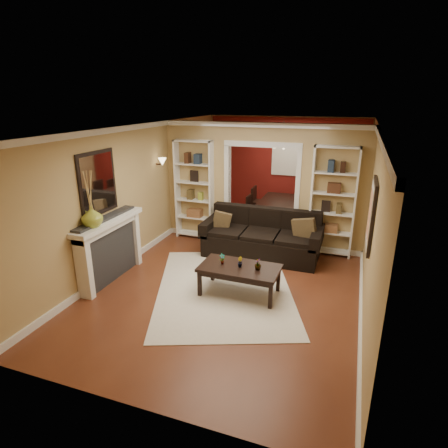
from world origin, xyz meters
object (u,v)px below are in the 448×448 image
at_px(fireplace, 112,250).
at_px(dining_table, 279,212).
at_px(bookshelf_left, 195,190).
at_px(coffee_table, 239,280).
at_px(sofa, 262,234).
at_px(bookshelf_right, 333,202).

height_order(fireplace, dining_table, fireplace).
xyz_separation_m(bookshelf_left, fireplace, (-0.54, -2.53, -0.57)).
relative_size(coffee_table, fireplace, 0.79).
xyz_separation_m(coffee_table, fireplace, (-2.35, -0.25, 0.33)).
bearing_deg(sofa, coffee_table, -88.29).
xyz_separation_m(bookshelf_left, bookshelf_right, (3.10, 0.00, 0.00)).
distance_m(coffee_table, dining_table, 3.95).
distance_m(fireplace, dining_table, 4.76).
bearing_deg(bookshelf_right, fireplace, -145.20).
bearing_deg(fireplace, sofa, 40.25).
relative_size(fireplace, dining_table, 0.97).
bearing_deg(coffee_table, dining_table, 92.76).
distance_m(coffee_table, bookshelf_right, 2.76).
height_order(bookshelf_left, dining_table, bookshelf_left).
xyz_separation_m(bookshelf_right, dining_table, (-1.41, 1.67, -0.84)).
relative_size(bookshelf_left, dining_table, 1.31).
bearing_deg(dining_table, fireplace, 152.08).
height_order(coffee_table, bookshelf_left, bookshelf_left).
bearing_deg(coffee_table, sofa, 92.61).
height_order(sofa, coffee_table, sofa).
xyz_separation_m(bookshelf_left, dining_table, (1.69, 1.67, -0.84)).
relative_size(sofa, dining_table, 1.40).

